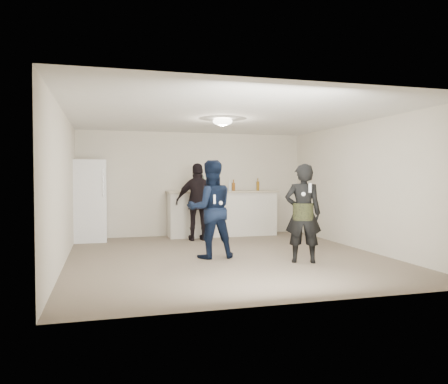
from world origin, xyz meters
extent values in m
plane|color=#6B5B4C|center=(0.00, 0.00, 0.00)|extent=(6.00, 6.00, 0.00)
plane|color=silver|center=(0.00, 0.00, 2.50)|extent=(6.00, 6.00, 0.00)
plane|color=beige|center=(0.00, 3.00, 1.25)|extent=(6.00, 0.00, 6.00)
plane|color=beige|center=(0.00, -3.00, 1.25)|extent=(6.00, 0.00, 6.00)
plane|color=beige|center=(-2.75, 0.00, 1.25)|extent=(0.00, 6.00, 6.00)
plane|color=beige|center=(2.75, 0.00, 1.25)|extent=(0.00, 6.00, 6.00)
cube|color=silver|center=(0.64, 2.67, 0.53)|extent=(2.60, 0.56, 1.05)
cube|color=beige|center=(0.64, 2.67, 1.07)|extent=(2.68, 0.64, 0.04)
cube|color=white|center=(-2.42, 2.60, 0.90)|extent=(0.70, 0.70, 1.80)
cylinder|color=white|center=(-2.14, 2.23, 1.30)|extent=(0.02, 0.02, 0.60)
ellipsoid|color=white|center=(0.00, 0.30, 2.45)|extent=(0.36, 0.36, 0.16)
cylinder|color=#BCBDC1|center=(0.08, 2.62, 1.18)|extent=(0.08, 0.08, 0.17)
imported|color=#0E1E3C|center=(-0.31, -0.04, 0.86)|extent=(0.84, 0.66, 1.72)
imported|color=black|center=(1.07, -0.85, 0.82)|extent=(0.70, 0.58, 1.64)
cylinder|color=#353B1B|center=(1.07, -0.85, 0.85)|extent=(0.34, 0.34, 0.28)
imported|color=black|center=(-0.08, 2.08, 0.87)|extent=(1.04, 0.48, 1.73)
cube|color=white|center=(-0.31, -0.32, 1.05)|extent=(0.04, 0.04, 0.15)
sphere|color=white|center=(-0.19, -0.29, 0.98)|extent=(0.07, 0.07, 0.07)
cube|color=white|center=(1.07, -1.10, 1.25)|extent=(0.04, 0.04, 0.15)
sphere|color=white|center=(0.97, -1.07, 1.15)|extent=(0.07, 0.07, 0.07)
cylinder|color=silver|center=(0.78, 2.53, 1.18)|extent=(0.07, 0.07, 0.18)
cylinder|color=brown|center=(1.50, 2.55, 1.20)|extent=(0.07, 0.07, 0.22)
cylinder|color=brown|center=(0.94, 2.74, 1.18)|extent=(0.08, 0.08, 0.19)
cylinder|color=#17501D|center=(0.18, 2.72, 1.23)|extent=(0.06, 0.06, 0.28)
cylinder|color=#144724|center=(0.37, 2.70, 1.21)|extent=(0.07, 0.07, 0.23)
camera|label=1|loc=(-2.10, -7.48, 1.43)|focal=35.00mm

